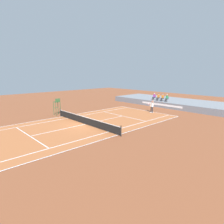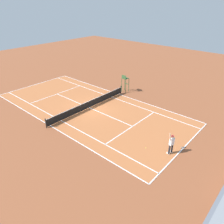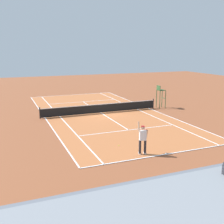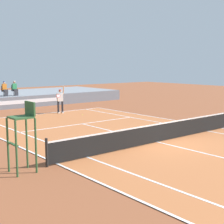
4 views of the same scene
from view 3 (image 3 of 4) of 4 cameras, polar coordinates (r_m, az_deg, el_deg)
name	(u,v)px [view 3 (image 3 of 4)]	position (r m, az deg, el deg)	size (l,w,h in m)	color
ground_plane	(101,113)	(27.71, -2.27, -0.24)	(80.00, 80.00, 0.00)	brown
court	(101,113)	(27.70, -2.27, -0.21)	(11.08, 23.88, 0.03)	#B76638
net	(101,108)	(27.59, -2.28, 0.82)	(11.98, 0.10, 1.07)	black
barrier_wall	(217,175)	(14.25, 20.71, -12.02)	(22.78, 0.25, 1.00)	slate
tennis_player	(143,139)	(16.89, 6.32, -5.50)	(0.83, 0.61, 2.08)	#232328
tennis_ball	(119,145)	(18.52, 1.41, -6.88)	(0.07, 0.07, 0.07)	#D1E533
umpire_chair	(161,94)	(30.34, 9.93, 3.73)	(0.77, 0.77, 2.44)	#2D562D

